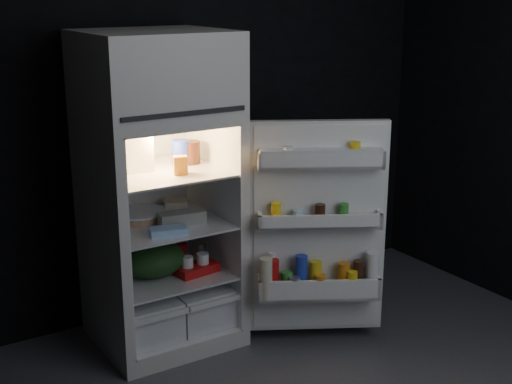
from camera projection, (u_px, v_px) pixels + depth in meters
wall_back at (153, 99)px, 4.25m from camera, size 4.00×0.00×2.70m
refrigerator at (157, 181)px, 3.97m from camera, size 0.76×0.71×1.78m
fridge_door at (318, 234)px, 3.96m from camera, size 0.72×0.51×1.22m
milk_jug at (135, 149)px, 3.88m from camera, size 0.18×0.18×0.24m
mayo_jar at (181, 153)px, 4.02m from camera, size 0.11×0.11×0.14m
jam_jar at (191, 152)px, 4.05m from camera, size 0.13×0.13×0.13m
amber_bottle at (114, 150)px, 3.90m from camera, size 0.09×0.09×0.22m
small_carton at (181, 165)px, 3.82m from camera, size 0.09×0.08×0.10m
egg_carton at (182, 218)px, 3.96m from camera, size 0.27×0.13×0.07m
pie at (138, 216)px, 4.04m from camera, size 0.38×0.38×0.04m
flat_package at (168, 231)px, 3.79m from camera, size 0.22×0.14×0.04m
wrapped_pkg at (176, 204)px, 4.24m from camera, size 0.16×0.15×0.05m
produce_bag at (154, 259)px, 4.00m from camera, size 0.43×0.39×0.20m
yogurt_tray at (197, 269)px, 4.06m from camera, size 0.26×0.16×0.05m
small_can_red at (181, 251)px, 4.28m from camera, size 0.09×0.09×0.09m
small_can_silver at (199, 250)px, 4.29m from camera, size 0.08×0.08×0.09m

